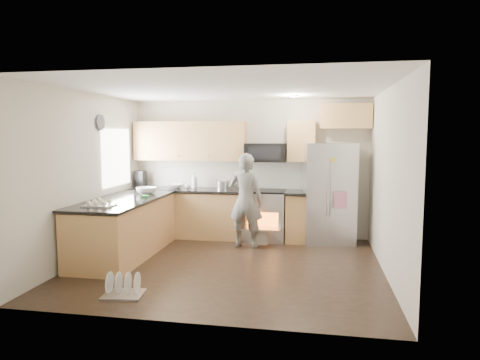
% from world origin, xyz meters
% --- Properties ---
extents(ground, '(4.50, 4.50, 0.00)m').
position_xyz_m(ground, '(0.00, 0.00, 0.00)').
color(ground, black).
rests_on(ground, ground).
extents(room_shell, '(4.54, 4.04, 2.62)m').
position_xyz_m(room_shell, '(-0.04, 0.02, 1.67)').
color(room_shell, beige).
rests_on(room_shell, ground).
extents(back_cabinet_run, '(4.45, 0.64, 2.50)m').
position_xyz_m(back_cabinet_run, '(-0.59, 1.75, 0.96)').
color(back_cabinet_run, '#B57C48').
rests_on(back_cabinet_run, ground).
extents(peninsula, '(0.96, 2.36, 1.04)m').
position_xyz_m(peninsula, '(-1.75, 0.25, 0.46)').
color(peninsula, '#B57C48').
rests_on(peninsula, ground).
extents(stove_range, '(0.76, 0.97, 1.79)m').
position_xyz_m(stove_range, '(0.35, 1.69, 0.68)').
color(stove_range, '#B7B7BC').
rests_on(stove_range, ground).
extents(refrigerator, '(0.99, 0.83, 1.80)m').
position_xyz_m(refrigerator, '(1.50, 1.70, 0.90)').
color(refrigerator, '#B7B7BC').
rests_on(refrigerator, ground).
extents(person, '(0.64, 0.45, 1.64)m').
position_xyz_m(person, '(0.09, 1.10, 0.82)').
color(person, gray).
rests_on(person, ground).
extents(dish_rack, '(0.52, 0.44, 0.29)m').
position_xyz_m(dish_rack, '(-1.00, -1.40, 0.08)').
color(dish_rack, '#B7B7BC').
rests_on(dish_rack, ground).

